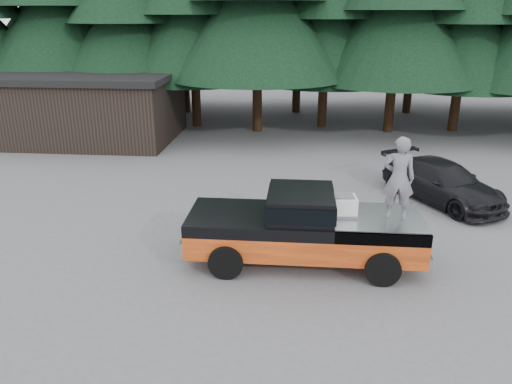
# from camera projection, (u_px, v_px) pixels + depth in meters

# --- Properties ---
(ground) EXTENTS (120.00, 120.00, 0.00)m
(ground) POSITION_uv_depth(u_px,v_px,m) (247.00, 254.00, 13.28)
(ground) COLOR #535356
(ground) RESTS_ON ground
(pickup_truck) EXTENTS (6.00, 2.04, 1.33)m
(pickup_truck) POSITION_uv_depth(u_px,v_px,m) (304.00, 238.00, 12.64)
(pickup_truck) COLOR #EE5916
(pickup_truck) RESTS_ON ground
(truck_cab) EXTENTS (1.66, 1.90, 0.59)m
(truck_cab) POSITION_uv_depth(u_px,v_px,m) (301.00, 203.00, 12.32)
(truck_cab) COLOR black
(truck_cab) RESTS_ON pickup_truck
(air_compressor) EXTENTS (0.71, 0.61, 0.45)m
(air_compressor) POSITION_uv_depth(u_px,v_px,m) (343.00, 206.00, 12.29)
(air_compressor) COLOR silver
(air_compressor) RESTS_ON pickup_truck
(man_on_bed) EXTENTS (0.79, 0.56, 2.04)m
(man_on_bed) POSITION_uv_depth(u_px,v_px,m) (399.00, 178.00, 11.81)
(man_on_bed) COLOR slate
(man_on_bed) RESTS_ON pickup_truck
(parked_car) EXTENTS (4.01, 4.92, 1.34)m
(parked_car) POSITION_uv_depth(u_px,v_px,m) (442.00, 182.00, 16.75)
(parked_car) COLOR black
(parked_car) RESTS_ON ground
(utility_building) EXTENTS (8.40, 6.40, 3.30)m
(utility_building) POSITION_uv_depth(u_px,v_px,m) (92.00, 106.00, 24.71)
(utility_building) COLOR black
(utility_building) RESTS_ON ground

